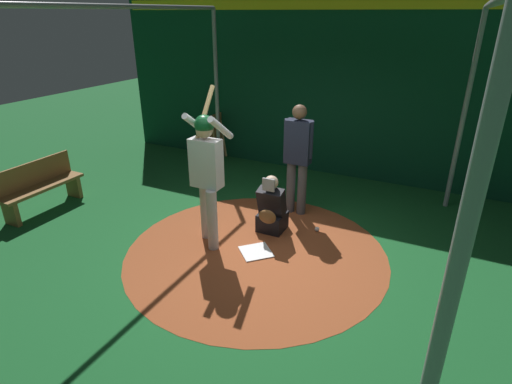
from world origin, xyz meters
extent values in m
plane|color=#195B28|center=(0.00, 0.00, 0.00)|extent=(26.05, 26.05, 0.00)
cylinder|color=#9E4C28|center=(0.00, 0.00, 0.00)|extent=(3.72, 3.72, 0.01)
cube|color=white|center=(0.00, 0.00, 0.01)|extent=(0.59, 0.59, 0.01)
cylinder|color=#BCBCC0|center=(0.17, -0.61, 0.46)|extent=(0.15, 0.15, 0.92)
cylinder|color=#BCBCC0|center=(-0.07, -0.88, 0.46)|extent=(0.15, 0.15, 0.92)
cube|color=silver|center=(0.05, -0.74, 1.26)|extent=(0.22, 0.44, 0.69)
cylinder|color=silver|center=(-0.05, -0.55, 1.75)|extent=(0.55, 0.09, 0.42)
cylinder|color=silver|center=(-0.05, -0.94, 1.75)|extent=(0.55, 0.09, 0.42)
sphere|color=tan|center=(0.05, -0.74, 1.74)|extent=(0.24, 0.24, 0.24)
sphere|color=#0F4C23|center=(0.05, -0.74, 1.80)|extent=(0.26, 0.26, 0.26)
cylinder|color=tan|center=(-0.17, -0.88, 1.88)|extent=(0.54, 0.06, 0.73)
cube|color=black|center=(-0.72, -0.07, 0.14)|extent=(0.40, 0.40, 0.29)
cube|color=black|center=(-0.68, -0.07, 0.50)|extent=(0.30, 0.40, 0.47)
sphere|color=beige|center=(-0.66, -0.07, 0.83)|extent=(0.22, 0.22, 0.22)
cube|color=gray|center=(-0.57, -0.07, 0.83)|extent=(0.03, 0.19, 0.19)
ellipsoid|color=brown|center=(-0.40, -0.01, 0.39)|extent=(0.12, 0.28, 0.22)
cylinder|color=#4C4C51|center=(-1.46, 0.14, 0.45)|extent=(0.15, 0.15, 0.90)
cylinder|color=#4C4C51|center=(-1.46, -0.06, 0.45)|extent=(0.15, 0.15, 0.90)
cube|color=#1E2338|center=(-1.46, 0.04, 1.26)|extent=(0.22, 0.42, 0.71)
cylinder|color=#1E2338|center=(-1.46, 0.24, 1.31)|extent=(0.09, 0.09, 0.60)
cylinder|color=#1E2338|center=(-1.46, -0.17, 1.31)|extent=(0.09, 0.09, 0.60)
sphere|color=brown|center=(-1.46, 0.04, 1.74)|extent=(0.23, 0.23, 0.23)
cube|color=#0C3D26|center=(-3.64, 0.00, 1.73)|extent=(0.20, 10.05, 3.46)
cube|color=yellow|center=(-3.53, 0.00, 3.31)|extent=(0.03, 9.85, 0.20)
cylinder|color=gray|center=(-2.89, -2.35, 1.62)|extent=(0.08, 0.08, 3.24)
cylinder|color=gray|center=(-2.89, 2.35, 1.62)|extent=(0.08, 0.08, 3.24)
cylinder|color=gray|center=(2.89, 2.35, 1.62)|extent=(0.08, 0.08, 3.24)
cylinder|color=gray|center=(0.00, -2.35, 3.24)|extent=(5.78, 0.07, 0.07)
cylinder|color=gray|center=(0.00, 2.35, 3.24)|extent=(5.78, 0.07, 0.07)
cube|color=olive|center=(-3.39, -2.66, 0.53)|extent=(0.70, 0.04, 1.05)
cylinder|color=black|center=(-3.64, -2.60, 0.42)|extent=(0.06, 0.14, 0.84)
cylinder|color=tan|center=(-3.52, -2.60, 0.43)|extent=(0.06, 0.19, 0.86)
cylinder|color=olive|center=(-3.40, -2.60, 0.43)|extent=(0.06, 0.13, 0.86)
cylinder|color=tan|center=(-3.28, -2.60, 0.44)|extent=(0.06, 0.13, 0.88)
cylinder|color=tan|center=(-3.16, -2.60, 0.41)|extent=(0.06, 0.18, 0.82)
cube|color=olive|center=(0.37, -3.91, 0.42)|extent=(1.49, 0.36, 0.05)
cube|color=olive|center=(0.37, -4.07, 0.65)|extent=(1.49, 0.04, 0.40)
cube|color=olive|center=(-0.25, -3.91, 0.20)|extent=(0.08, 0.32, 0.40)
cube|color=olive|center=(0.99, -3.91, 0.20)|extent=(0.08, 0.32, 0.40)
sphere|color=white|center=(-0.97, 0.59, 0.04)|extent=(0.07, 0.07, 0.07)
camera|label=1|loc=(4.52, 2.23, 3.17)|focal=28.74mm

